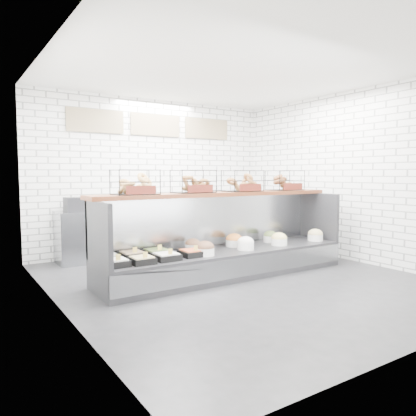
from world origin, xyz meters
TOP-DOWN VIEW (x-y plane):
  - ground at (0.00, 0.00)m, footprint 5.50×5.50m
  - room_shell at (0.00, 0.60)m, footprint 5.02×5.51m
  - display_case at (-0.02, 0.34)m, footprint 4.00×0.90m
  - bagel_shelf at (-0.00, 0.52)m, footprint 4.10×0.50m
  - prep_counter at (-0.01, 2.43)m, footprint 4.00×0.60m

SIDE VIEW (x-z plane):
  - ground at x=0.00m, z-range 0.00..0.00m
  - display_case at x=-0.02m, z-range -0.27..0.93m
  - prep_counter at x=-0.01m, z-range -0.13..1.07m
  - bagel_shelf at x=0.00m, z-range 1.18..1.58m
  - room_shell at x=0.00m, z-range 0.55..3.56m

